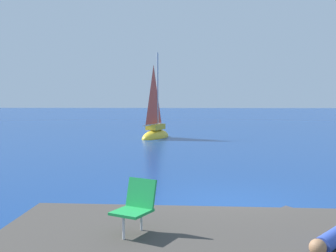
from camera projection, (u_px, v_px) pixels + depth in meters
ground_plane at (229, 206)px, 9.87m from camera, size 160.00×160.00×0.00m
boulder_seaward at (284, 233)px, 7.88m from camera, size 1.43×1.34×0.75m
boulder_inland at (314, 236)px, 7.71m from camera, size 1.20×1.56×1.10m
sailboat_near at (155, 133)px, 25.71m from camera, size 2.14×3.19×5.77m
beach_chair at (136, 204)px, 6.22m from camera, size 0.70×0.75×0.80m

